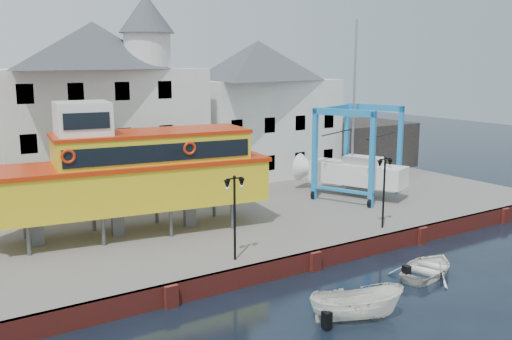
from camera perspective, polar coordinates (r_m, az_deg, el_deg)
ground at (r=29.72m, az=5.84°, el=-9.95°), size 140.00×140.00×0.00m
hardstanding at (r=38.31m, az=-4.53°, el=-4.35°), size 44.00×22.00×1.00m
quay_wall at (r=29.63m, az=5.73°, el=-8.99°), size 44.00×0.47×1.00m
building_white_main at (r=42.02m, az=-15.46°, el=6.12°), size 14.00×8.30×14.00m
building_white_right at (r=48.63m, az=0.19°, el=6.22°), size 12.00×8.00×11.20m
shed_dark at (r=53.66m, az=10.35°, el=2.61°), size 8.00×7.00×4.00m
lamp_post_left at (r=27.23m, az=-2.16°, el=-2.65°), size 1.12×0.32×4.20m
lamp_post_right at (r=33.36m, az=12.74°, el=-0.40°), size 1.12×0.32×4.20m
tour_boat at (r=31.95m, az=-13.82°, el=-0.32°), size 17.48×6.37×7.44m
travel_lift at (r=41.43m, az=9.20°, el=0.33°), size 7.03×8.32×12.31m
motorboat_a at (r=24.72m, az=9.99°, el=-14.53°), size 4.28×3.02×1.55m
motorboat_b at (r=30.40m, az=16.82°, el=-9.90°), size 5.02×4.25×0.88m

